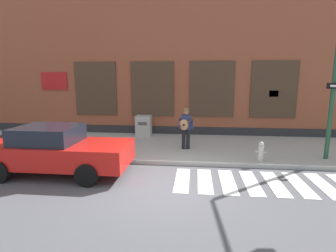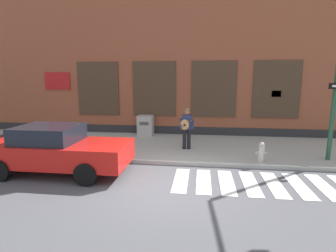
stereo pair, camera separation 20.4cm
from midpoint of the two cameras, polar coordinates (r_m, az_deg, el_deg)
ground_plane at (r=7.56m, az=-0.64°, el=-13.07°), size 160.00×160.00×0.00m
sidewalk at (r=11.41m, az=1.76°, el=-4.53°), size 28.00×4.56×0.15m
building_backdrop at (r=15.30m, az=3.06°, el=12.30°), size 28.00×4.06×7.06m
crosswalk at (r=8.30m, az=21.57°, el=-11.58°), size 5.78×1.90×0.01m
red_car at (r=9.08m, az=-23.91°, el=-4.79°), size 4.60×1.99×1.53m
busker at (r=10.58m, az=3.33°, el=-0.07°), size 0.71×0.52×1.67m
utility_box at (r=13.32m, az=-5.73°, el=0.13°), size 0.75×0.72×1.01m
fire_hydrant at (r=9.66m, az=18.98°, el=-5.30°), size 0.38×0.20×0.70m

